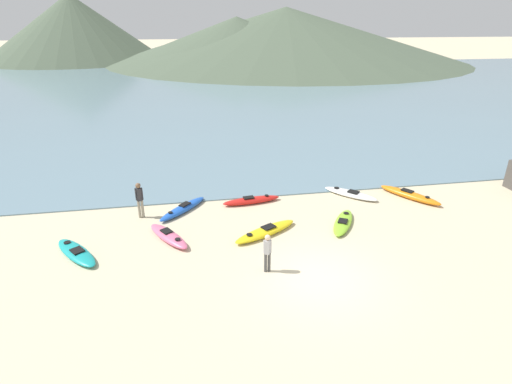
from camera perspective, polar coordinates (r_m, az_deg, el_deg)
The scene contains 16 objects.
ground_plane at distance 14.95m, azimuth 9.01°, elevation -12.01°, with size 400.00×400.00×0.00m, color beige.
bay_water at distance 54.65m, azimuth -5.59°, elevation 14.25°, with size 160.00×70.00×0.06m, color slate.
far_hill_left at distance 104.66m, azimuth -24.62°, elevation 20.56°, with size 39.43×39.43×14.00m, color #4C5B47.
far_hill_midleft at distance 90.63m, azimuth -2.75°, elevation 20.84°, with size 52.05×52.05×9.30m, color #4C5B47.
far_hill_midright at distance 96.26m, azimuth 4.23°, elevation 21.55°, with size 78.86×78.86×11.28m, color #4C5B47.
kayak_on_sand_0 at distance 18.61m, azimuth 12.33°, elevation -4.27°, with size 2.03×2.70×0.29m.
kayak_on_sand_1 at distance 22.35m, azimuth 21.11°, elevation -0.38°, with size 2.34×3.18×0.40m.
kayak_on_sand_2 at distance 21.70m, azimuth 13.35°, elevation -0.23°, with size 2.61×2.67×0.31m.
kayak_on_sand_3 at distance 20.27m, azimuth -0.67°, elevation -1.19°, with size 3.03×0.97×0.36m.
kayak_on_sand_4 at distance 17.41m, azimuth -12.40°, elevation -6.15°, with size 2.02×2.69×0.38m.
kayak_on_sand_5 at distance 19.74m, azimuth -10.40°, elevation -2.34°, with size 2.54×2.75×0.35m.
kayak_on_sand_6 at distance 17.41m, azimuth 1.38°, elevation -5.63°, with size 3.19×2.19×0.34m.
kayak_on_sand_7 at distance 17.45m, azimuth -24.29°, elevation -7.88°, with size 2.31×2.76×0.32m.
person_near_foreground at distance 14.64m, azimuth 1.64°, elevation -8.40°, with size 0.31×0.27×1.54m.
person_near_waterline at distance 19.26m, azimuth -16.30°, elevation -0.83°, with size 0.35×0.27×1.74m.
moored_boat_1 at distance 71.16m, azimuth 15.94°, elevation 16.07°, with size 3.40×2.49×1.07m.
Camera 1 is at (-4.37, -11.43, 8.58)m, focal length 28.00 mm.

